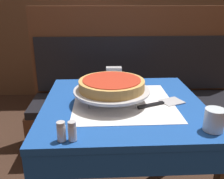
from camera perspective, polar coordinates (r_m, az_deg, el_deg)
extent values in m
cube|color=#194799|center=(1.30, 2.60, -3.56)|extent=(0.82, 0.82, 0.03)
cube|color=white|center=(1.30, 2.61, -2.92)|extent=(0.51, 0.51, 0.00)
cube|color=#194799|center=(1.33, 2.55, -6.31)|extent=(0.82, 0.82, 0.11)
cube|color=#4C331E|center=(1.82, -10.81, -9.78)|extent=(0.05, 0.05, 0.71)
cube|color=#4C331E|center=(1.87, 13.00, -9.11)|extent=(0.05, 0.05, 0.71)
cube|color=red|center=(2.88, -4.02, 9.67)|extent=(0.70, 0.70, 0.03)
cube|color=white|center=(2.88, -4.03, 9.98)|extent=(0.44, 0.44, 0.00)
cube|color=red|center=(2.90, -3.98, 7.93)|extent=(0.70, 0.70, 0.15)
cube|color=#4C331E|center=(2.70, -10.68, 0.35)|extent=(0.05, 0.05, 0.72)
cube|color=#4C331E|center=(2.68, 2.86, 0.60)|extent=(0.05, 0.05, 0.72)
cube|color=#4C331E|center=(3.30, -9.32, 4.05)|extent=(0.05, 0.05, 0.72)
cube|color=#4C331E|center=(3.29, 1.77, 4.26)|extent=(0.05, 0.05, 0.72)
cube|color=brown|center=(2.22, 5.26, -8.30)|extent=(1.76, 0.49, 0.40)
cube|color=black|center=(2.13, 5.45, -2.84)|extent=(1.73, 0.48, 0.06)
cube|color=brown|center=(2.21, 5.00, 8.93)|extent=(1.76, 0.06, 0.74)
cube|color=black|center=(2.20, 5.06, 5.88)|extent=(1.69, 0.02, 0.47)
cube|color=brown|center=(3.31, -0.93, 19.10)|extent=(6.00, 0.04, 2.40)
cylinder|color=#ADADB2|center=(1.40, -0.34, 0.13)|extent=(0.01, 0.01, 0.06)
cylinder|color=#ADADB2|center=(1.22, -5.29, -3.11)|extent=(0.01, 0.01, 0.06)
cylinder|color=#ADADB2|center=(1.23, 5.41, -2.89)|extent=(0.01, 0.01, 0.06)
cylinder|color=#ADADB2|center=(1.27, -0.07, -0.83)|extent=(0.26, 0.26, 0.01)
cylinder|color=silver|center=(1.27, -0.07, -0.58)|extent=(0.38, 0.38, 0.01)
cylinder|color=silver|center=(1.27, -0.07, -0.24)|extent=(0.39, 0.39, 0.01)
cylinder|color=tan|center=(1.26, -0.07, 1.03)|extent=(0.33, 0.33, 0.05)
cylinder|color=red|center=(1.25, -0.07, 2.14)|extent=(0.29, 0.29, 0.01)
cube|color=#BCBCC1|center=(1.34, 13.49, -2.66)|extent=(0.14, 0.13, 0.00)
cube|color=black|center=(1.26, 8.90, -3.51)|extent=(0.15, 0.08, 0.01)
cylinder|color=silver|center=(1.09, 22.32, -6.44)|extent=(0.08, 0.08, 0.09)
cylinder|color=silver|center=(0.97, -11.50, -9.78)|extent=(0.03, 0.03, 0.06)
cylinder|color=#B7B7BC|center=(0.95, -11.65, -7.76)|extent=(0.03, 0.03, 0.02)
cylinder|color=silver|center=(0.96, -9.04, -9.78)|extent=(0.03, 0.03, 0.06)
cylinder|color=#B7B7BC|center=(0.94, -9.17, -7.75)|extent=(0.03, 0.03, 0.02)
cube|color=#B2B2B7|center=(1.63, 0.42, 3.58)|extent=(0.10, 0.05, 0.09)
cube|color=black|center=(2.92, -5.97, 10.38)|extent=(0.12, 0.12, 0.03)
cylinder|color=black|center=(2.91, -6.03, 11.96)|extent=(0.01, 0.01, 0.13)
cylinder|color=red|center=(2.94, -5.98, 11.76)|extent=(0.04, 0.04, 0.10)
cylinder|color=white|center=(2.87, -6.05, 11.56)|extent=(0.04, 0.04, 0.10)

